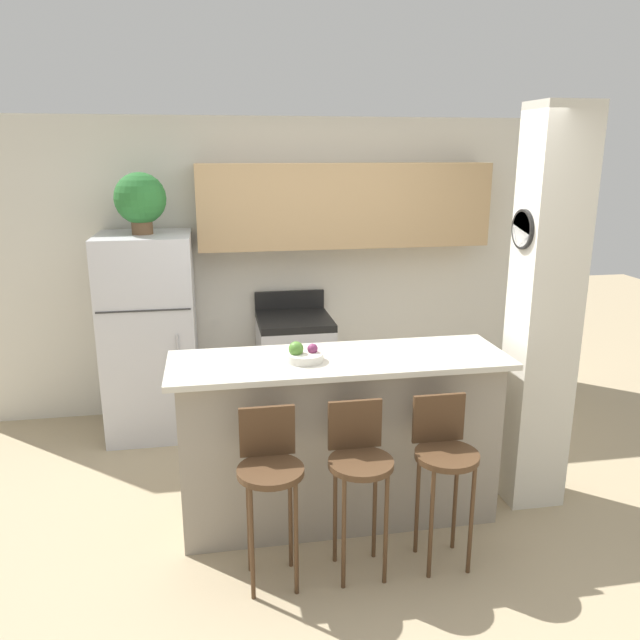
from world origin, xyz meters
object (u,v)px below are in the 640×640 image
object	(u,v)px
bar_stool_left	(270,472)
potted_plant_on_fridge	(140,200)
stove_range	(295,367)
bar_stool_mid	(359,464)
fruit_bowl	(303,355)
bar_stool_right	(444,457)
refrigerator	(150,335)

from	to	relation	value
bar_stool_left	potted_plant_on_fridge	size ratio (longest dim) A/B	2.05
stove_range	bar_stool_mid	bearing A→B (deg)	-88.35
bar_stool_left	fruit_bowl	xyz separation A→B (m)	(0.26, 0.50, 0.47)
bar_stool_mid	bar_stool_right	size ratio (longest dim) A/B	1.00
bar_stool_mid	fruit_bowl	bearing A→B (deg)	114.05
bar_stool_left	bar_stool_right	bearing A→B (deg)	0.00
bar_stool_mid	stove_range	bearing A→B (deg)	91.65
bar_stool_right	fruit_bowl	xyz separation A→B (m)	(-0.71, 0.50, 0.47)
bar_stool_left	fruit_bowl	distance (m)	0.73
refrigerator	fruit_bowl	xyz separation A→B (m)	(1.02, -1.56, 0.29)
stove_range	bar_stool_mid	distance (m)	2.12
bar_stool_right	fruit_bowl	distance (m)	0.98
bar_stool_right	refrigerator	bearing A→B (deg)	129.92
bar_stool_left	potted_plant_on_fridge	world-z (taller)	potted_plant_on_fridge
fruit_bowl	bar_stool_mid	bearing A→B (deg)	-65.95
potted_plant_on_fridge	fruit_bowl	bearing A→B (deg)	-56.82
potted_plant_on_fridge	fruit_bowl	world-z (taller)	potted_plant_on_fridge
refrigerator	bar_stool_mid	xyz separation A→B (m)	(1.25, -2.06, -0.18)
bar_stool_mid	bar_stool_right	world-z (taller)	same
bar_stool_right	potted_plant_on_fridge	size ratio (longest dim) A/B	2.05
refrigerator	bar_stool_mid	bearing A→B (deg)	-58.89
bar_stool_right	potted_plant_on_fridge	xyz separation A→B (m)	(-1.73, 2.06, 1.27)
bar_stool_right	potted_plant_on_fridge	world-z (taller)	potted_plant_on_fridge
bar_stool_mid	bar_stool_left	bearing A→B (deg)	180.00
bar_stool_right	stove_range	bearing A→B (deg)	104.42
stove_range	potted_plant_on_fridge	bearing A→B (deg)	-177.90
bar_stool_right	fruit_bowl	size ratio (longest dim) A/B	4.34
bar_stool_right	fruit_bowl	world-z (taller)	fruit_bowl
potted_plant_on_fridge	bar_stool_mid	bearing A→B (deg)	-58.89
stove_range	potted_plant_on_fridge	distance (m)	1.87
fruit_bowl	stove_range	bearing A→B (deg)	84.20
fruit_bowl	bar_stool_left	bearing A→B (deg)	-117.20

